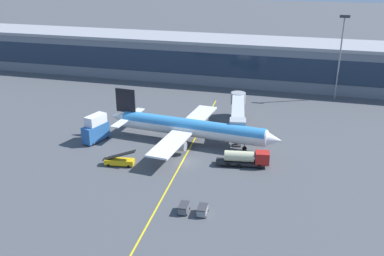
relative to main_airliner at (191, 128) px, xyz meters
The scene contains 11 objects.
ground_plane 10.91m from the main_airliner, 81.96° to the right, with size 700.00×700.00×0.00m, color #47494F.
apron_lead_in_line 9.00m from the main_airliner, 84.06° to the right, with size 0.30×80.00×0.01m, color yellow.
terminal_building 55.29m from the main_airliner, 88.37° to the left, with size 215.30×18.99×14.26m.
main_airliner is the anchor object (origin of this frame).
jet_bridge 14.61m from the main_airliner, 52.46° to the left, with size 7.21×23.61×6.41m.
fuel_tanker 16.53m from the main_airliner, 30.91° to the right, with size 11.05×4.02×3.25m.
belt_loader 18.86m from the main_airliner, 126.24° to the right, with size 7.02×2.74×3.49m.
catering_lift 21.94m from the main_airliner, 167.43° to the right, with size 4.27×7.22×6.30m.
baggage_cart_0 29.25m from the main_airliner, 76.92° to the right, with size 1.75×2.73×1.48m.
baggage_cart_1 29.97m from the main_airliner, 70.86° to the right, with size 1.75×2.73×1.48m.
apron_light_mast_0 55.44m from the main_airliner, 52.54° to the left, with size 2.80×0.50×24.59m.
Camera 1 is at (22.99, -78.45, 40.47)m, focal length 40.70 mm.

